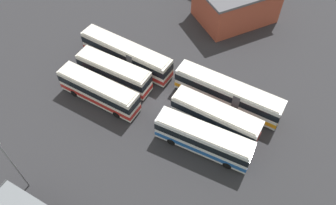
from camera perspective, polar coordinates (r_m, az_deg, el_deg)
The scene contains 9 objects.
ground_plane at distance 42.68m, azimuth -1.21°, elevation 0.12°, with size 91.41×91.41×0.00m, color #28282B.
bus_row0_slot0 at distance 41.76m, azimuth 10.21°, elevation 1.50°, with size 13.79×3.35×3.53m.
bus_row0_slot1 at distance 39.29m, azimuth 8.10°, elevation -2.50°, with size 10.77×3.09×3.53m.
bus_row0_slot2 at distance 37.43m, azimuth 6.06°, elevation -6.21°, with size 11.24×3.91×3.53m.
bus_row1_slot0 at distance 46.22m, azimuth -7.09°, elevation 8.12°, with size 13.73×2.89×3.53m.
bus_row1_slot1 at distance 44.09m, azimuth -9.19°, elevation 5.13°, with size 10.40×3.27×3.53m.
bus_row1_slot2 at distance 42.29m, azimuth -11.73°, elevation 1.98°, with size 11.02×3.15×3.53m.
depot_building at distance 54.49m, azimuth 11.55°, elevation 16.43°, with size 13.35×14.54×5.66m.
lamp_post_by_building at distance 35.60m, azimuth -24.94°, elevation -9.47°, with size 0.56×0.28×8.73m.
Camera 1 is at (-15.72, 21.49, 33.36)m, focal length 35.72 mm.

